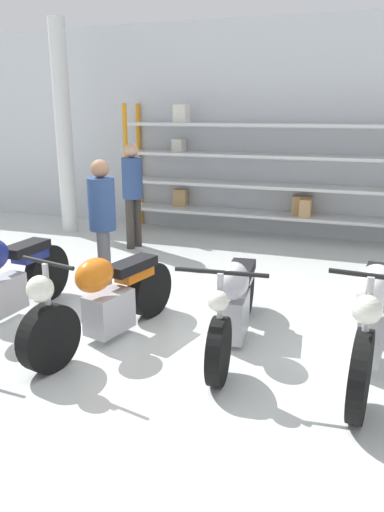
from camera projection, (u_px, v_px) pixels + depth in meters
ground_plane at (179, 334)px, 4.95m from camera, size 30.00×30.00×0.00m
back_wall at (271, 130)px, 8.56m from camera, size 30.00×0.08×3.60m
shelving_rack at (261, 172)px, 8.45m from camera, size 4.97×0.63×2.25m
support_pillar at (64, 130)px, 8.63m from camera, size 0.28×0.28×3.60m
motorcycle_blue at (0, 280)px, 5.09m from camera, size 0.59×2.14×1.05m
motorcycle_orange at (104, 300)px, 4.73m from camera, size 0.73×1.98×0.96m
motorcycle_silver at (235, 302)px, 4.67m from camera, size 0.74×2.08×0.95m
motorcycle_white at (373, 316)px, 4.12m from camera, size 0.56×2.21×1.09m
person_browsing at (102, 216)px, 5.87m from camera, size 0.41×0.41×1.60m
person_near_rack at (133, 188)px, 7.81m from camera, size 0.39×0.39×1.65m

